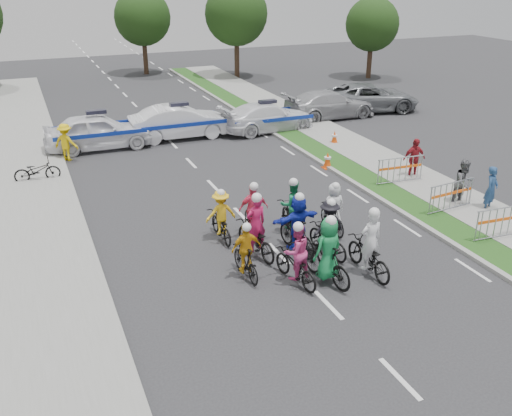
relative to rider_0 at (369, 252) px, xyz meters
name	(u,v)px	position (x,y,z in m)	size (l,w,h in m)	color
ground	(328,305)	(-1.78, -1.00, -0.66)	(90.00, 90.00, 0.00)	#28282B
curb_right	(385,202)	(3.32, 4.00, -0.60)	(0.20, 60.00, 0.12)	gray
grass_strip	(401,199)	(4.02, 4.00, -0.61)	(1.20, 60.00, 0.11)	#214817
sidewalk_right	(441,192)	(5.82, 4.00, -0.60)	(2.40, 60.00, 0.13)	gray
sidewalk_left	(43,262)	(-8.28, 4.00, -0.60)	(3.00, 60.00, 0.13)	gray
rider_0	(369,252)	(0.00, 0.00, 0.00)	(0.73, 1.99, 2.02)	black
rider_1	(327,257)	(-1.28, 0.03, 0.11)	(0.93, 1.96, 1.99)	black
rider_2	(296,260)	(-2.08, 0.31, 0.02)	(0.92, 1.88, 1.84)	black
rider_3	(246,256)	(-3.18, 1.11, -0.01)	(0.85, 1.60, 1.67)	black
rider_4	(328,233)	(-0.48, 1.41, 0.04)	(1.07, 1.84, 1.81)	black
rider_5	(297,227)	(-1.24, 1.90, 0.14)	(1.58, 1.88, 1.93)	black
rider_6	(256,235)	(-2.45, 2.18, 0.00)	(0.98, 2.05, 2.00)	black
rider_7	(333,212)	(0.42, 2.71, 0.01)	(0.75, 1.66, 1.71)	black
rider_8	(292,212)	(-0.81, 3.16, 0.03)	(0.88, 1.91, 1.88)	black
rider_9	(253,216)	(-2.05, 3.34, 0.05)	(0.97, 1.81, 1.86)	black
rider_10	(221,220)	(-3.03, 3.57, 0.00)	(0.94, 1.67, 1.70)	black
police_car_0	(98,131)	(-5.08, 14.65, 0.16)	(1.95, 4.84, 1.65)	white
police_car_1	(180,122)	(-1.15, 14.90, 0.14)	(1.70, 4.87, 1.61)	white
police_car_2	(267,117)	(3.32, 14.46, 0.05)	(2.01, 4.94, 1.43)	white
civilian_sedan	(329,104)	(7.53, 15.56, 0.09)	(2.12, 5.21, 1.51)	#A5A6AA
civilian_suv	(369,97)	(10.46, 16.13, 0.13)	(2.63, 5.70, 1.58)	slate
spectator_0	(491,189)	(6.28, 2.10, 0.14)	(0.59, 0.38, 1.61)	navy
spectator_1	(464,183)	(5.74, 2.85, 0.18)	(0.82, 0.64, 1.69)	#515155
spectator_2	(414,159)	(5.85, 5.80, 0.16)	(0.96, 0.40, 1.64)	maroon
marshal_hiviz	(66,142)	(-6.63, 13.45, 0.15)	(1.05, 0.61, 1.63)	yellow
barrier_0	(502,224)	(4.92, 0.17, -0.10)	(2.00, 0.50, 1.12)	#A5A8AD
barrier_1	(451,197)	(4.92, 2.50, -0.10)	(2.00, 0.50, 1.12)	#A5A8AD
barrier_2	(400,171)	(4.92, 5.40, -0.10)	(2.00, 0.50, 1.12)	#A5A8AD
cone_0	(328,160)	(3.32, 8.19, -0.32)	(0.40, 0.40, 0.70)	#F24C0C
cone_1	(334,138)	(5.25, 10.99, -0.32)	(0.40, 0.40, 0.70)	#F24C0C
parked_bike	(37,171)	(-7.98, 11.16, -0.21)	(0.60, 1.73, 0.91)	black
tree_1	(236,14)	(7.22, 29.00, 3.87)	(4.55, 4.55, 6.82)	#382619
tree_2	(372,24)	(16.22, 25.00, 3.17)	(3.85, 3.85, 5.77)	#382619
tree_4	(142,17)	(1.22, 33.00, 3.52)	(4.20, 4.20, 6.30)	#382619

